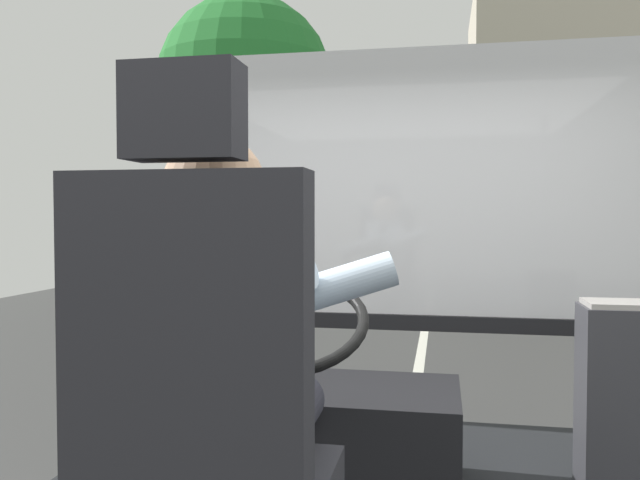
{
  "coord_description": "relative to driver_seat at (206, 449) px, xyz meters",
  "views": [
    {
      "loc": [
        0.25,
        -1.76,
        1.74
      ],
      "look_at": [
        -0.21,
        0.66,
        1.65
      ],
      "focal_mm": 35.78,
      "sensor_mm": 36.0,
      "label": 1
    }
  ],
  "objects": [
    {
      "name": "windshield_panel",
      "position": [
        0.22,
        2.15,
        0.46
      ],
      "size": [
        2.5,
        0.08,
        1.48
      ],
      "color": "silver"
    },
    {
      "name": "street_tree",
      "position": [
        -3.51,
        11.43,
        3.18
      ],
      "size": [
        3.57,
        3.57,
        6.25
      ],
      "color": "#4C3828",
      "rests_on": "ground"
    },
    {
      "name": "steering_console",
      "position": [
        0.0,
        1.2,
        -0.36
      ],
      "size": [
        1.1,
        1.0,
        0.86
      ],
      "color": "black",
      "rests_on": "bus_floor"
    },
    {
      "name": "parked_car_black",
      "position": [
        4.7,
        22.81,
        -0.59
      ],
      "size": [
        1.81,
        4.21,
        1.3
      ],
      "color": "black",
      "rests_on": "ground"
    },
    {
      "name": "fare_box",
      "position": [
        1.14,
        1.32,
        -0.21
      ],
      "size": [
        0.28,
        0.24,
        0.75
      ],
      "color": "#333338",
      "rests_on": "bus_floor"
    },
    {
      "name": "ground",
      "position": [
        0.22,
        9.33,
        -1.28
      ],
      "size": [
        18.0,
        44.0,
        0.06
      ],
      "color": "#383838"
    },
    {
      "name": "parked_car_blue",
      "position": [
        4.92,
        15.87,
        -0.62
      ],
      "size": [
        1.8,
        4.13,
        1.25
      ],
      "color": "navy",
      "rests_on": "ground"
    },
    {
      "name": "driver_seat",
      "position": [
        0.0,
        0.0,
        0.0
      ],
      "size": [
        0.48,
        0.48,
        1.35
      ],
      "color": "black",
      "rests_on": "bus_floor"
    },
    {
      "name": "bus_driver",
      "position": [
        0.0,
        0.12,
        0.18
      ],
      "size": [
        0.76,
        0.56,
        0.75
      ],
      "color": "#282833",
      "rests_on": "driver_seat"
    }
  ]
}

